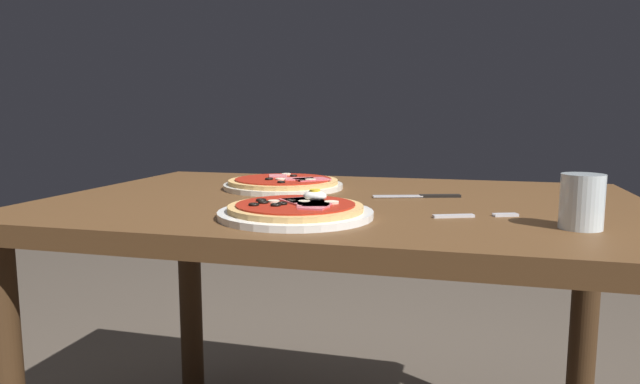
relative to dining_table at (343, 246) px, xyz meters
The scene contains 6 objects.
dining_table is the anchor object (origin of this frame).
pizza_foreground 0.27m from the dining_table, 98.19° to the right, with size 0.28×0.28×0.05m.
pizza_across_left 0.25m from the dining_table, 144.98° to the left, with size 0.30×0.30×0.03m.
water_glass_near 0.51m from the dining_table, 26.18° to the right, with size 0.07×0.07×0.09m.
fork 0.33m from the dining_table, 30.45° to the right, with size 0.15×0.07×0.00m.
knife 0.21m from the dining_table, 20.70° to the left, with size 0.19×0.08×0.01m.
Camera 1 is at (0.26, -1.18, 0.91)m, focal length 31.41 mm.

